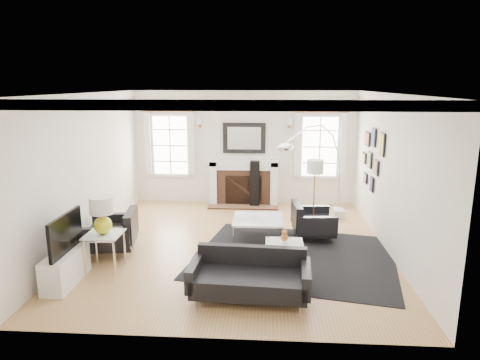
# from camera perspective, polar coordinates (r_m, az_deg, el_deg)

# --- Properties ---
(floor) EXTENTS (6.00, 6.00, 0.00)m
(floor) POSITION_cam_1_polar(r_m,az_deg,el_deg) (8.10, -0.60, -8.71)
(floor) COLOR #A97846
(floor) RESTS_ON ground
(back_wall) EXTENTS (5.50, 0.04, 2.80)m
(back_wall) POSITION_cam_1_polar(r_m,az_deg,el_deg) (10.65, 0.58, 4.31)
(back_wall) COLOR silver
(back_wall) RESTS_ON floor
(front_wall) EXTENTS (5.50, 0.04, 2.80)m
(front_wall) POSITION_cam_1_polar(r_m,az_deg,el_deg) (4.81, -3.28, -6.25)
(front_wall) COLOR silver
(front_wall) RESTS_ON floor
(left_wall) EXTENTS (0.04, 6.00, 2.80)m
(left_wall) POSITION_cam_1_polar(r_m,az_deg,el_deg) (8.36, -19.77, 1.21)
(left_wall) COLOR silver
(left_wall) RESTS_ON floor
(right_wall) EXTENTS (0.04, 6.00, 2.80)m
(right_wall) POSITION_cam_1_polar(r_m,az_deg,el_deg) (7.98, 19.47, 0.71)
(right_wall) COLOR silver
(right_wall) RESTS_ON floor
(ceiling) EXTENTS (5.50, 6.00, 0.02)m
(ceiling) POSITION_cam_1_polar(r_m,az_deg,el_deg) (7.54, -0.65, 11.50)
(ceiling) COLOR white
(ceiling) RESTS_ON back_wall
(crown_molding) EXTENTS (5.50, 6.00, 0.12)m
(crown_molding) POSITION_cam_1_polar(r_m,az_deg,el_deg) (7.54, -0.65, 11.04)
(crown_molding) COLOR white
(crown_molding) RESTS_ON back_wall
(fireplace) EXTENTS (1.70, 0.69, 1.11)m
(fireplace) POSITION_cam_1_polar(r_m,az_deg,el_deg) (10.60, 0.51, -0.45)
(fireplace) COLOR white
(fireplace) RESTS_ON floor
(mantel_mirror) EXTENTS (1.05, 0.07, 0.75)m
(mantel_mirror) POSITION_cam_1_polar(r_m,az_deg,el_deg) (10.57, 0.57, 5.61)
(mantel_mirror) COLOR black
(mantel_mirror) RESTS_ON back_wall
(window_left) EXTENTS (1.24, 0.15, 1.62)m
(window_left) POSITION_cam_1_polar(r_m,az_deg,el_deg) (10.84, -9.28, 4.61)
(window_left) COLOR white
(window_left) RESTS_ON back_wall
(window_right) EXTENTS (1.24, 0.15, 1.62)m
(window_right) POSITION_cam_1_polar(r_m,az_deg,el_deg) (10.65, 10.58, 4.41)
(window_right) COLOR white
(window_right) RESTS_ON back_wall
(gallery_wall) EXTENTS (0.04, 1.73, 1.29)m
(gallery_wall) POSITION_cam_1_polar(r_m,az_deg,el_deg) (9.19, 17.19, 3.22)
(gallery_wall) COLOR black
(gallery_wall) RESTS_ON right_wall
(tv_unit) EXTENTS (0.35, 1.00, 1.09)m
(tv_unit) POSITION_cam_1_polar(r_m,az_deg,el_deg) (7.06, -22.23, -10.18)
(tv_unit) COLOR white
(tv_unit) RESTS_ON floor
(area_rug) EXTENTS (3.85, 3.41, 0.01)m
(area_rug) POSITION_cam_1_polar(r_m,az_deg,el_deg) (7.66, 7.33, -10.09)
(area_rug) COLOR black
(area_rug) RESTS_ON floor
(sofa) EXTENTS (1.72, 0.87, 0.55)m
(sofa) POSITION_cam_1_polar(r_m,az_deg,el_deg) (6.18, 1.32, -12.83)
(sofa) COLOR black
(sofa) RESTS_ON floor
(armchair_left) EXTENTS (0.96, 1.04, 0.62)m
(armchair_left) POSITION_cam_1_polar(r_m,az_deg,el_deg) (8.02, -16.38, -6.84)
(armchair_left) COLOR black
(armchair_left) RESTS_ON floor
(armchair_right) EXTENTS (0.84, 0.92, 0.58)m
(armchair_right) POSITION_cam_1_polar(r_m,az_deg,el_deg) (8.48, 9.41, -5.58)
(armchair_right) COLOR black
(armchair_right) RESTS_ON floor
(coffee_table) EXTENTS (0.95, 0.95, 0.42)m
(coffee_table) POSITION_cam_1_polar(r_m,az_deg,el_deg) (8.30, 2.43, -5.34)
(coffee_table) COLOR silver
(coffee_table) RESTS_ON floor
(side_table_left) EXTENTS (0.56, 0.56, 0.62)m
(side_table_left) POSITION_cam_1_polar(r_m,az_deg,el_deg) (7.26, -17.66, -7.68)
(side_table_left) COLOR silver
(side_table_left) RESTS_ON floor
(nesting_table) EXTENTS (0.57, 0.48, 0.62)m
(nesting_table) POSITION_cam_1_polar(r_m,az_deg,el_deg) (6.60, 5.91, -9.27)
(nesting_table) COLOR silver
(nesting_table) RESTS_ON floor
(gourd_lamp) EXTENTS (0.38, 0.38, 0.61)m
(gourd_lamp) POSITION_cam_1_polar(r_m,az_deg,el_deg) (7.11, -17.91, -4.17)
(gourd_lamp) COLOR yellow
(gourd_lamp) RESTS_ON side_table_left
(orange_vase) EXTENTS (0.11, 0.11, 0.18)m
(orange_vase) POSITION_cam_1_polar(r_m,az_deg,el_deg) (6.52, 5.96, -7.45)
(orange_vase) COLOR #BF6618
(orange_vase) RESTS_ON nesting_table
(arc_floor_lamp) EXTENTS (1.56, 1.45, 2.21)m
(arc_floor_lamp) POSITION_cam_1_polar(r_m,az_deg,el_deg) (9.08, 9.84, 1.34)
(arc_floor_lamp) COLOR silver
(arc_floor_lamp) RESTS_ON floor
(stick_floor_lamp) EXTENTS (0.31, 0.31, 1.55)m
(stick_floor_lamp) POSITION_cam_1_polar(r_m,az_deg,el_deg) (8.23, 9.97, 1.22)
(stick_floor_lamp) COLOR #A36B38
(stick_floor_lamp) RESTS_ON floor
(speaker_tower) EXTENTS (0.23, 0.23, 1.13)m
(speaker_tower) POSITION_cam_1_polar(r_m,az_deg,el_deg) (10.45, 1.98, -0.52)
(speaker_tower) COLOR black
(speaker_tower) RESTS_ON floor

